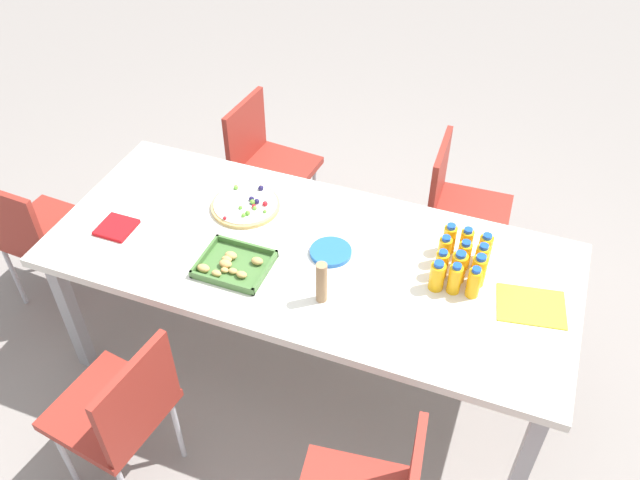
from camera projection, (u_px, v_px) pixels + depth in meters
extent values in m
plane|color=gray|center=(311.00, 361.00, 3.29)|extent=(12.00, 12.00, 0.00)
cube|color=silver|center=(309.00, 255.00, 2.80)|extent=(2.22, 0.94, 0.04)
cube|color=#99999E|center=(549.00, 314.00, 3.05)|extent=(0.06, 0.06, 0.70)
cube|color=#99999E|center=(160.00, 212.00, 3.59)|extent=(0.06, 0.06, 0.70)
cube|color=#99999E|center=(525.00, 460.00, 2.51)|extent=(0.06, 0.06, 0.70)
cube|color=#99999E|center=(71.00, 314.00, 3.05)|extent=(0.06, 0.06, 0.70)
cube|color=maroon|center=(47.00, 230.00, 3.33)|extent=(0.42, 0.42, 0.04)
cube|color=maroon|center=(8.00, 223.00, 3.08)|extent=(0.38, 0.05, 0.38)
cylinder|color=silver|center=(56.00, 238.00, 3.66)|extent=(0.02, 0.02, 0.41)
cylinder|color=silver|center=(103.00, 254.00, 3.56)|extent=(0.02, 0.02, 0.41)
cylinder|color=silver|center=(15.00, 275.00, 3.44)|extent=(0.02, 0.02, 0.41)
cylinder|color=silver|center=(64.00, 294.00, 3.34)|extent=(0.02, 0.02, 0.41)
cube|color=maroon|center=(470.00, 213.00, 3.43)|extent=(0.42, 0.42, 0.04)
cube|color=maroon|center=(439.00, 177.00, 3.35)|extent=(0.05, 0.38, 0.38)
cylinder|color=silver|center=(496.00, 235.00, 3.67)|extent=(0.02, 0.02, 0.41)
cylinder|color=silver|center=(489.00, 274.00, 3.45)|extent=(0.02, 0.02, 0.41)
cylinder|color=silver|center=(439.00, 224.00, 3.75)|extent=(0.02, 0.02, 0.41)
cylinder|color=silver|center=(428.00, 261.00, 3.52)|extent=(0.02, 0.02, 0.41)
cube|color=maroon|center=(110.00, 409.00, 2.56)|extent=(0.45, 0.45, 0.04)
cube|color=maroon|center=(138.00, 400.00, 2.36)|extent=(0.08, 0.38, 0.38)
cylinder|color=silver|center=(65.00, 457.00, 2.67)|extent=(0.02, 0.02, 0.41)
cylinder|color=silver|center=(119.00, 398.00, 2.88)|extent=(0.02, 0.02, 0.41)
cylinder|color=silver|center=(178.00, 429.00, 2.77)|extent=(0.02, 0.02, 0.41)
cube|color=maroon|center=(276.00, 169.00, 3.72)|extent=(0.43, 0.43, 0.04)
cube|color=maroon|center=(245.00, 133.00, 3.65)|extent=(0.06, 0.38, 0.38)
cylinder|color=silver|center=(315.00, 195.00, 3.94)|extent=(0.02, 0.02, 0.41)
cylinder|color=silver|center=(289.00, 227.00, 3.72)|extent=(0.02, 0.02, 0.41)
cylinder|color=silver|center=(268.00, 181.00, 4.04)|extent=(0.02, 0.02, 0.41)
cylinder|color=silver|center=(241.00, 211.00, 3.83)|extent=(0.02, 0.02, 0.41)
cylinder|color=#F9AE14|center=(485.00, 249.00, 2.71)|extent=(0.06, 0.06, 0.12)
cylinder|color=blue|center=(488.00, 236.00, 2.67)|extent=(0.04, 0.04, 0.02)
cylinder|color=#FAAC14|center=(466.00, 243.00, 2.73)|extent=(0.05, 0.05, 0.13)
cylinder|color=blue|center=(468.00, 230.00, 2.69)|extent=(0.03, 0.03, 0.02)
cylinder|color=#F9AC14|center=(449.00, 239.00, 2.75)|extent=(0.05, 0.05, 0.13)
cylinder|color=blue|center=(451.00, 226.00, 2.70)|extent=(0.04, 0.04, 0.02)
cylinder|color=#F9AE14|center=(481.00, 259.00, 2.67)|extent=(0.06, 0.06, 0.12)
cylinder|color=blue|center=(484.00, 247.00, 2.62)|extent=(0.04, 0.04, 0.02)
cylinder|color=#FAAD14|center=(464.00, 256.00, 2.68)|extent=(0.05, 0.05, 0.12)
cylinder|color=blue|center=(466.00, 243.00, 2.64)|extent=(0.04, 0.04, 0.02)
cylinder|color=#FAAE14|center=(444.00, 251.00, 2.70)|extent=(0.05, 0.05, 0.13)
cylinder|color=blue|center=(446.00, 238.00, 2.65)|extent=(0.03, 0.03, 0.02)
cylinder|color=#F9AD14|center=(478.00, 271.00, 2.61)|extent=(0.06, 0.06, 0.13)
cylinder|color=blue|center=(482.00, 258.00, 2.56)|extent=(0.04, 0.04, 0.02)
cylinder|color=#F9AE14|center=(458.00, 268.00, 2.62)|extent=(0.06, 0.06, 0.13)
cylinder|color=blue|center=(461.00, 254.00, 2.58)|extent=(0.04, 0.04, 0.02)
cylinder|color=#FAAD14|center=(441.00, 265.00, 2.65)|extent=(0.05, 0.05, 0.12)
cylinder|color=blue|center=(443.00, 253.00, 2.60)|extent=(0.03, 0.03, 0.02)
cylinder|color=#FAAE14|center=(473.00, 284.00, 2.56)|extent=(0.05, 0.05, 0.13)
cylinder|color=blue|center=(476.00, 271.00, 2.51)|extent=(0.03, 0.03, 0.02)
cylinder|color=#F9AE14|center=(455.00, 279.00, 2.58)|extent=(0.05, 0.05, 0.13)
cylinder|color=blue|center=(457.00, 266.00, 2.53)|extent=(0.03, 0.03, 0.02)
cylinder|color=#F9AE14|center=(437.00, 277.00, 2.59)|extent=(0.06, 0.06, 0.12)
cylinder|color=blue|center=(439.00, 264.00, 2.55)|extent=(0.04, 0.04, 0.02)
cylinder|color=tan|center=(246.00, 206.00, 3.00)|extent=(0.31, 0.31, 0.02)
cylinder|color=white|center=(245.00, 204.00, 2.99)|extent=(0.29, 0.29, 0.01)
sphere|color=#1E1947|center=(261.00, 188.00, 3.06)|extent=(0.03, 0.03, 0.03)
sphere|color=#1E1947|center=(257.00, 201.00, 2.99)|extent=(0.02, 0.02, 0.02)
sphere|color=#66B238|center=(244.00, 215.00, 2.92)|extent=(0.02, 0.02, 0.02)
sphere|color=#1E1947|center=(257.00, 202.00, 2.98)|extent=(0.03, 0.03, 0.03)
sphere|color=#66B238|center=(236.00, 187.00, 3.06)|extent=(0.02, 0.02, 0.02)
sphere|color=#66B238|center=(241.00, 207.00, 2.96)|extent=(0.02, 0.02, 0.02)
sphere|color=#1E1947|center=(252.00, 203.00, 2.98)|extent=(0.02, 0.02, 0.02)
sphere|color=red|center=(254.00, 206.00, 2.96)|extent=(0.02, 0.02, 0.02)
sphere|color=#1E1947|center=(252.00, 199.00, 3.00)|extent=(0.02, 0.02, 0.02)
sphere|color=#66B238|center=(265.00, 211.00, 2.94)|extent=(0.02, 0.02, 0.02)
sphere|color=#66B238|center=(248.00, 213.00, 2.93)|extent=(0.02, 0.02, 0.02)
sphere|color=#66B238|center=(255.00, 208.00, 2.95)|extent=(0.02, 0.02, 0.02)
sphere|color=red|center=(265.00, 204.00, 2.97)|extent=(0.02, 0.02, 0.02)
sphere|color=red|center=(225.00, 218.00, 2.90)|extent=(0.02, 0.02, 0.02)
sphere|color=#66B238|center=(253.00, 202.00, 2.98)|extent=(0.03, 0.03, 0.03)
cube|color=#477238|center=(235.00, 266.00, 2.72)|extent=(0.29, 0.24, 0.01)
cube|color=#477238|center=(247.00, 246.00, 2.79)|extent=(0.29, 0.01, 0.03)
cube|color=#477238|center=(222.00, 283.00, 2.63)|extent=(0.29, 0.01, 0.03)
cube|color=#477238|center=(265.00, 272.00, 2.67)|extent=(0.01, 0.24, 0.03)
cube|color=#477238|center=(205.00, 256.00, 2.74)|extent=(0.01, 0.24, 0.03)
ellipsoid|color=tan|center=(242.00, 275.00, 2.66)|extent=(0.05, 0.03, 0.03)
ellipsoid|color=tan|center=(203.00, 268.00, 2.68)|extent=(0.05, 0.04, 0.03)
ellipsoid|color=tan|center=(225.00, 270.00, 2.68)|extent=(0.03, 0.02, 0.02)
ellipsoid|color=tan|center=(227.00, 259.00, 2.72)|extent=(0.04, 0.03, 0.03)
ellipsoid|color=tan|center=(233.00, 271.00, 2.67)|extent=(0.04, 0.03, 0.02)
ellipsoid|color=tan|center=(216.00, 273.00, 2.66)|extent=(0.04, 0.03, 0.02)
ellipsoid|color=tan|center=(231.00, 255.00, 2.74)|extent=(0.05, 0.04, 0.03)
ellipsoid|color=tan|center=(257.00, 261.00, 2.71)|extent=(0.05, 0.04, 0.03)
ellipsoid|color=tan|center=(225.00, 264.00, 2.70)|extent=(0.05, 0.04, 0.03)
cylinder|color=blue|center=(331.00, 253.00, 2.78)|extent=(0.18, 0.18, 0.00)
cylinder|color=blue|center=(331.00, 252.00, 2.77)|extent=(0.18, 0.18, 0.00)
cylinder|color=blue|center=(331.00, 252.00, 2.77)|extent=(0.18, 0.18, 0.00)
cylinder|color=blue|center=(331.00, 251.00, 2.77)|extent=(0.18, 0.18, 0.00)
cube|color=red|center=(116.00, 227.00, 2.89)|extent=(0.15, 0.15, 0.02)
cylinder|color=#9E7A56|center=(322.00, 282.00, 2.52)|extent=(0.04, 0.04, 0.19)
cube|color=yellow|center=(531.00, 306.00, 2.56)|extent=(0.29, 0.24, 0.01)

